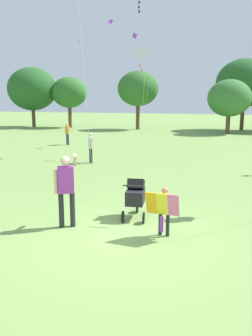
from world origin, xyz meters
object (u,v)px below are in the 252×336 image
object	(u,v)px
stroller	(135,195)
person_kid_running	(67,132)
child_with_butterfly_kite	(164,207)
person_red_shirt	(91,145)
person_adult_flyer	(66,185)
kite_blue_high	(141,56)

from	to	relation	value
stroller	person_kid_running	bearing A→B (deg)	122.22
child_with_butterfly_kite	person_red_shirt	size ratio (longest dim) A/B	0.78
stroller	person_kid_running	world-z (taller)	person_kid_running
child_with_butterfly_kite	person_kid_running	bearing A→B (deg)	123.02
person_red_shirt	stroller	bearing A→B (deg)	-59.86
child_with_butterfly_kite	person_red_shirt	world-z (taller)	person_red_shirt
person_adult_flyer	kite_blue_high	size ratio (longest dim) A/B	0.32
kite_blue_high	person_red_shirt	xyz separation A→B (m)	(-1.79, -2.42, -4.22)
child_with_butterfly_kite	person_kid_running	xyz separation A→B (m)	(-8.78, 13.51, 0.18)
person_adult_flyer	kite_blue_high	xyz separation A→B (m)	(-0.79, 10.36, 4.03)
kite_blue_high	person_red_shirt	bearing A→B (deg)	-126.47
stroller	child_with_butterfly_kite	bearing A→B (deg)	-48.51
person_adult_flyer	person_kid_running	size ratio (longest dim) A/B	1.23
person_adult_flyer	person_kid_running	distance (m)	15.03
person_adult_flyer	person_red_shirt	world-z (taller)	person_adult_flyer
person_adult_flyer	person_kid_running	bearing A→B (deg)	115.46
stroller	kite_blue_high	world-z (taller)	kite_blue_high
child_with_butterfly_kite	kite_blue_high	distance (m)	11.62
child_with_butterfly_kite	kite_blue_high	world-z (taller)	kite_blue_high
kite_blue_high	person_kid_running	bearing A→B (deg)	150.51
person_kid_running	person_red_shirt	bearing A→B (deg)	-55.36
person_adult_flyer	person_kid_running	xyz separation A→B (m)	(-6.46, 13.57, -0.18)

